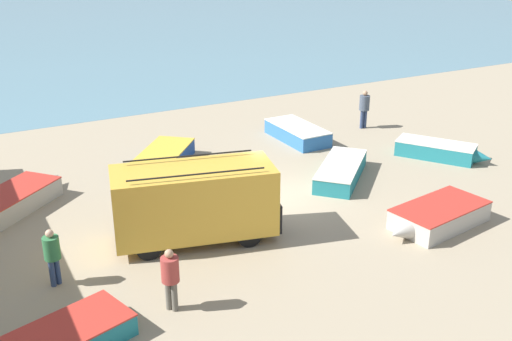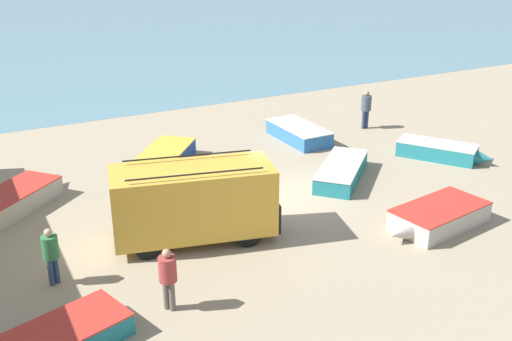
{
  "view_description": "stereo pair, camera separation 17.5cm",
  "coord_description": "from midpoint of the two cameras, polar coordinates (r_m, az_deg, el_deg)",
  "views": [
    {
      "loc": [
        -9.37,
        -16.33,
        8.58
      ],
      "look_at": [
        -0.41,
        0.36,
        1.0
      ],
      "focal_mm": 42.0,
      "sensor_mm": 36.0,
      "label": 1
    },
    {
      "loc": [
        -9.22,
        -16.41,
        8.58
      ],
      "look_at": [
        -0.41,
        0.36,
        1.0
      ],
      "focal_mm": 42.0,
      "sensor_mm": 36.0,
      "label": 2
    }
  ],
  "objects": [
    {
      "name": "fishing_rowboat_4",
      "position": [
        25.37,
        17.37,
        1.78
      ],
      "size": [
        2.81,
        3.6,
        0.64
      ],
      "rotation": [
        0.0,
        0.0,
        5.3
      ],
      "color": "#1E757F",
      "rests_on": "ground_plane"
    },
    {
      "name": "fishing_rowboat_3",
      "position": [
        26.59,
        4.11,
        3.67
      ],
      "size": [
        1.55,
        3.96,
        0.65
      ],
      "rotation": [
        0.0,
        0.0,
        1.58
      ],
      "color": "#2D66AD",
      "rests_on": "ground_plane"
    },
    {
      "name": "fishing_rowboat_2",
      "position": [
        19.5,
        17.09,
        -4.25
      ],
      "size": [
        3.9,
        2.08,
        0.67
      ],
      "rotation": [
        0.0,
        0.0,
        3.3
      ],
      "color": "#ADA89E",
      "rests_on": "ground_plane"
    },
    {
      "name": "fisherman_0",
      "position": [
        14.61,
        -8.06,
        -9.72
      ],
      "size": [
        0.44,
        0.44,
        1.66
      ],
      "rotation": [
        0.0,
        0.0,
        3.8
      ],
      "color": "#5B564C",
      "rests_on": "ground_plane"
    },
    {
      "name": "parked_van",
      "position": [
        17.62,
        -5.62,
        -2.88
      ],
      "size": [
        5.07,
        2.95,
        2.42
      ],
      "rotation": [
        0.0,
        0.0,
        6.05
      ],
      "color": "gold",
      "rests_on": "ground_plane"
    },
    {
      "name": "fishing_rowboat_6",
      "position": [
        23.77,
        -8.47,
        1.23
      ],
      "size": [
        3.6,
        4.05,
        0.65
      ],
      "rotation": [
        0.0,
        0.0,
        0.88
      ],
      "color": "navy",
      "rests_on": "ground_plane"
    },
    {
      "name": "fisherman_1",
      "position": [
        28.3,
        10.62,
        6.05
      ],
      "size": [
        0.47,
        0.47,
        1.79
      ],
      "rotation": [
        0.0,
        0.0,
        1.55
      ],
      "color": "navy",
      "rests_on": "ground_plane"
    },
    {
      "name": "fishing_rowboat_5",
      "position": [
        22.57,
        8.44,
        0.06
      ],
      "size": [
        3.85,
        3.69,
        0.61
      ],
      "rotation": [
        0.0,
        0.0,
        0.75
      ],
      "color": "#1E757F",
      "rests_on": "ground_plane"
    },
    {
      "name": "sea_water",
      "position": [
        69.53,
        -20.4,
        13.42
      ],
      "size": [
        120.0,
        80.0,
        0.01
      ],
      "primitive_type": "cube",
      "color": "slate",
      "rests_on": "ground_plane"
    },
    {
      "name": "fishing_rowboat_1",
      "position": [
        21.37,
        -21.93,
        -2.58
      ],
      "size": [
        3.97,
        3.68,
        0.66
      ],
      "rotation": [
        0.0,
        0.0,
        0.72
      ],
      "color": "#ADA89E",
      "rests_on": "ground_plane"
    },
    {
      "name": "ground_plane",
      "position": [
        20.69,
        1.7,
        -2.7
      ],
      "size": [
        200.0,
        200.0,
        0.0
      ],
      "primitive_type": "plane",
      "color": "gray"
    },
    {
      "name": "fisherman_2",
      "position": [
        16.31,
        -18.68,
        -7.31
      ],
      "size": [
        0.42,
        0.42,
        1.6
      ],
      "rotation": [
        0.0,
        0.0,
        5.14
      ],
      "color": "navy",
      "rests_on": "ground_plane"
    }
  ]
}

